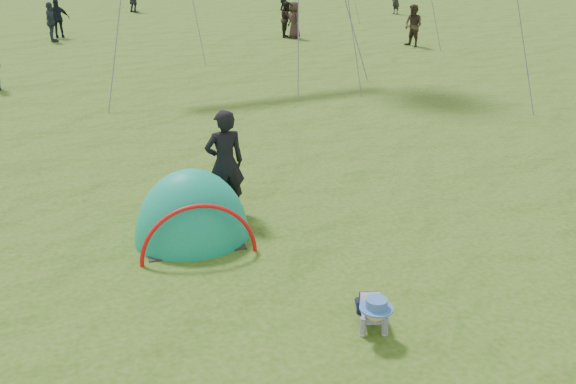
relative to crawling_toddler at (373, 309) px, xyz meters
name	(u,v)px	position (x,y,z in m)	size (l,w,h in m)	color
ground	(329,328)	(-0.50, 0.26, -0.30)	(140.00, 140.00, 0.00)	#28550C
crawling_toddler	(373,309)	(0.00, 0.00, 0.00)	(0.54, 0.78, 0.60)	black
popup_tent	(193,239)	(-1.29, 3.51, -0.30)	(1.91, 1.57, 2.47)	#157A85
standing_adult	(225,163)	(-0.40, 4.25, 0.68)	(0.71, 0.47, 1.95)	black
crowd_person_1	(413,26)	(13.27, 17.32, 0.59)	(0.87, 0.67, 1.78)	#32291E
crowd_person_2	(58,18)	(-0.26, 26.59, 0.59)	(1.04, 0.43, 1.78)	black
crowd_person_4	(294,20)	(9.62, 21.58, 0.54)	(0.82, 0.53, 1.67)	#2F211E
crowd_person_6	(396,0)	(19.15, 27.04, 0.49)	(0.58, 0.38, 1.59)	black
crowd_person_7	(287,19)	(9.49, 22.07, 0.52)	(0.80, 0.62, 1.65)	black
crowd_person_8	(51,22)	(-0.71, 25.48, 0.58)	(1.03, 0.43, 1.76)	#27313E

